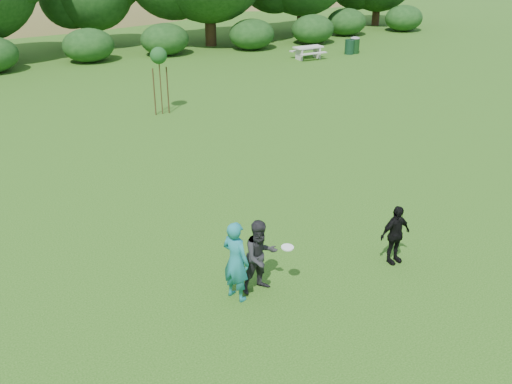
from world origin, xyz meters
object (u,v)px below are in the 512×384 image
player_black (395,235)px  sapling (159,57)px  trash_can_near (349,47)px  player_teal (236,261)px  picnic_table (308,50)px  trash_can_lidded (355,45)px  player_grey (260,256)px

player_black → sapling: size_ratio=0.51×
trash_can_near → sapling: sapling is taller
player_black → player_teal: bearing=171.7°
picnic_table → trash_can_lidded: 3.64m
trash_can_lidded → player_black: bearing=-125.3°
sapling → player_grey: bearing=-101.1°
picnic_table → trash_can_near: bearing=0.8°
player_black → sapling: bearing=91.1°
player_grey → trash_can_near: size_ratio=1.87×
picnic_table → trash_can_lidded: bearing=1.7°
player_black → picnic_table: (11.27, 20.91, -0.21)m
trash_can_near → player_teal: bearing=-131.9°
trash_can_near → picnic_table: (-3.18, -0.05, 0.07)m
player_teal → trash_can_near: player_teal is taller
player_grey → sapling: bearing=76.8°
trash_can_near → picnic_table: size_ratio=0.50×
player_black → trash_can_near: (14.45, 20.96, -0.28)m
player_grey → sapling: sapling is taller
player_grey → sapling: (2.68, 13.63, 1.58)m
player_black → sapling: sapling is taller
trash_can_near → sapling: bearing=-155.6°
player_black → trash_can_near: bearing=53.9°
player_black → sapling: 14.23m
picnic_table → sapling: bearing=-150.3°
player_black → picnic_table: bearing=60.1°
player_teal → trash_can_near: size_ratio=2.02×
player_teal → player_grey: 0.60m
trash_can_near → player_black: bearing=-124.6°
player_black → trash_can_lidded: size_ratio=1.39×
player_black → trash_can_lidded: (14.91, 21.02, -0.19)m
sapling → picnic_table: bearing=29.7°
trash_can_near → trash_can_lidded: trash_can_lidded is taller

